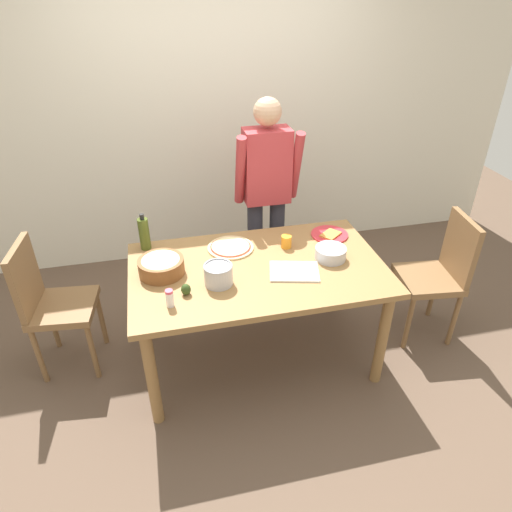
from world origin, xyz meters
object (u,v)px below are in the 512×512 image
olive_oil_bottle (144,234)px  avocado (186,289)px  mixing_bowl_steel (331,253)px  pizza_raw_on_board (231,247)px  plate_with_slice (330,234)px  cup_orange (286,242)px  person_cook (267,190)px  salt_shaker (170,298)px  cutting_board_white (294,271)px  steel_pot (218,274)px  popcorn_bowl (161,265)px  dining_table (258,279)px  chair_wooden_left (50,300)px  chair_wooden_right (440,271)px

olive_oil_bottle → avocado: size_ratio=3.66×
mixing_bowl_steel → olive_oil_bottle: (-1.16, 0.40, 0.07)m
pizza_raw_on_board → plate_with_slice: plate_with_slice is taller
cup_orange → person_cook: bearing=89.5°
salt_shaker → avocado: bearing=41.8°
plate_with_slice → cutting_board_white: (-0.38, -0.39, -0.00)m
mixing_bowl_steel → steel_pot: 0.76m
popcorn_bowl → dining_table: bearing=-6.1°
person_cook → plate_with_slice: person_cook is taller
chair_wooden_left → cutting_board_white: chair_wooden_left is taller
chair_wooden_left → avocado: bearing=-27.0°
cutting_board_white → dining_table: bearing=151.6°
person_cook → cutting_board_white: bearing=-92.8°
cup_orange → avocado: size_ratio=1.21×
steel_pot → avocado: bearing=-162.1°
chair_wooden_right → avocado: 1.82m
chair_wooden_right → cutting_board_white: 1.14m
dining_table → person_cook: 0.84m
plate_with_slice → cutting_board_white: size_ratio=0.87×
dining_table → popcorn_bowl: (-0.59, 0.06, 0.15)m
avocado → cup_orange: bearing=28.2°
pizza_raw_on_board → chair_wooden_right: bearing=-11.0°
salt_shaker → cutting_board_white: salt_shaker is taller
dining_table → plate_with_slice: (0.59, 0.28, 0.10)m
dining_table → cutting_board_white: size_ratio=5.33×
olive_oil_bottle → cutting_board_white: bearing=-29.6°
pizza_raw_on_board → plate_with_slice: size_ratio=1.19×
person_cook → pizza_raw_on_board: person_cook is taller
chair_wooden_left → avocado: (0.85, -0.43, 0.25)m
pizza_raw_on_board → avocado: (-0.34, -0.45, 0.03)m
popcorn_bowl → person_cook: bearing=39.5°
chair_wooden_right → steel_pot: (-1.59, -0.10, 0.29)m
plate_with_slice → salt_shaker: salt_shaker is taller
pizza_raw_on_board → olive_oil_bottle: olive_oil_bottle is taller
chair_wooden_left → salt_shaker: bearing=-34.5°
chair_wooden_left → plate_with_slice: 1.92m
olive_oil_bottle → avocado: olive_oil_bottle is taller
mixing_bowl_steel → avocado: 0.96m
mixing_bowl_steel → salt_shaker: size_ratio=1.89×
popcorn_bowl → steel_pot: 0.37m
person_cook → pizza_raw_on_board: 0.64m
person_cook → olive_oil_bottle: size_ratio=6.33×
olive_oil_bottle → salt_shaker: (0.11, -0.67, -0.06)m
popcorn_bowl → cutting_board_white: size_ratio=0.93×
dining_table → cup_orange: (0.24, 0.19, 0.13)m
person_cook → avocado: person_cook is taller
cutting_board_white → avocado: 0.68m
plate_with_slice → olive_oil_bottle: (-1.27, 0.12, 0.11)m
salt_shaker → popcorn_bowl: bearing=94.6°
chair_wooden_left → cutting_board_white: bearing=-13.2°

